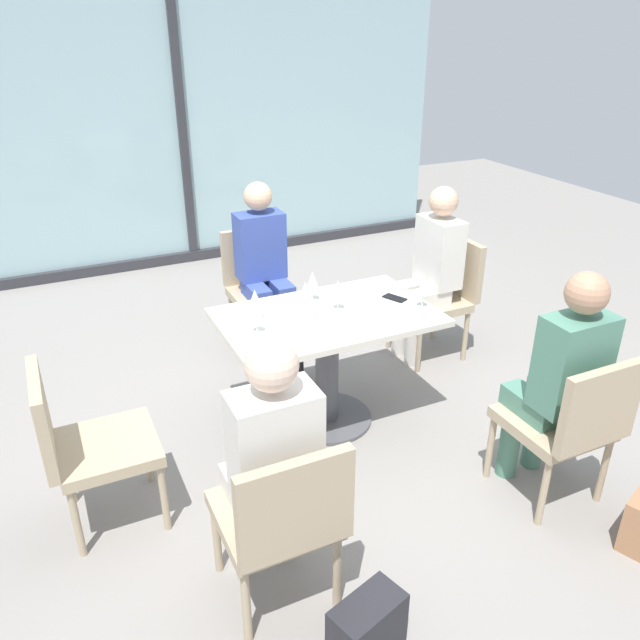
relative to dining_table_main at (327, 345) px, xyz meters
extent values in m
plane|color=gray|center=(0.00, 0.00, -0.53)|extent=(12.00, 12.00, 0.00)
cube|color=#95B7BC|center=(0.00, 3.20, 0.82)|extent=(5.46, 0.03, 2.70)
cube|color=#2D2D33|center=(0.00, 3.17, 0.82)|extent=(0.08, 0.06, 2.70)
cube|color=#2D2D33|center=(0.00, 3.17, -0.48)|extent=(5.46, 0.10, 0.10)
cube|color=silver|center=(0.00, 0.00, 0.18)|extent=(1.24, 0.77, 0.04)
cylinder|color=#4C4C51|center=(0.00, 0.00, -0.18)|extent=(0.14, 0.14, 0.69)
cylinder|color=#4C4C51|center=(0.00, 0.00, -0.52)|extent=(0.56, 0.56, 0.02)
cube|color=tan|center=(0.00, 1.06, -0.11)|extent=(0.46, 0.46, 0.06)
cube|color=tan|center=(0.00, 1.31, 0.13)|extent=(0.46, 0.05, 0.42)
cylinder|color=tan|center=(-0.20, 0.86, -0.33)|extent=(0.04, 0.04, 0.39)
cylinder|color=tan|center=(0.20, 0.86, -0.33)|extent=(0.04, 0.04, 0.39)
cylinder|color=tan|center=(-0.20, 1.26, -0.33)|extent=(0.04, 0.04, 0.39)
cylinder|color=tan|center=(0.20, 1.26, -0.33)|extent=(0.04, 0.04, 0.39)
cube|color=tan|center=(-0.76, -1.06, -0.11)|extent=(0.46, 0.46, 0.06)
cube|color=tan|center=(-0.76, -1.31, 0.13)|extent=(0.46, 0.05, 0.42)
cylinder|color=tan|center=(-0.56, -0.86, -0.33)|extent=(0.04, 0.04, 0.39)
cylinder|color=tan|center=(-0.96, -0.86, -0.33)|extent=(0.04, 0.04, 0.39)
cylinder|color=tan|center=(-0.56, -1.26, -0.33)|extent=(0.04, 0.04, 0.39)
cylinder|color=tan|center=(-0.96, -1.26, -0.33)|extent=(0.04, 0.04, 0.39)
cube|color=tan|center=(0.76, -1.06, -0.11)|extent=(0.46, 0.46, 0.06)
cube|color=tan|center=(0.76, -1.31, 0.13)|extent=(0.46, 0.05, 0.42)
cylinder|color=tan|center=(0.96, -0.86, -0.33)|extent=(0.04, 0.04, 0.39)
cylinder|color=tan|center=(0.56, -0.86, -0.33)|extent=(0.04, 0.04, 0.39)
cylinder|color=tan|center=(0.96, -1.26, -0.33)|extent=(0.04, 0.04, 0.39)
cylinder|color=tan|center=(0.56, -1.26, -0.33)|extent=(0.04, 0.04, 0.39)
cube|color=tan|center=(1.04, 0.45, -0.11)|extent=(0.46, 0.46, 0.06)
cube|color=tan|center=(1.29, 0.45, 0.13)|extent=(0.05, 0.46, 0.42)
cylinder|color=tan|center=(0.84, 0.65, -0.33)|extent=(0.04, 0.04, 0.39)
cylinder|color=tan|center=(0.84, 0.25, -0.33)|extent=(0.04, 0.04, 0.39)
cylinder|color=tan|center=(1.24, 0.65, -0.33)|extent=(0.04, 0.04, 0.39)
cylinder|color=tan|center=(1.24, 0.25, -0.33)|extent=(0.04, 0.04, 0.39)
cube|color=tan|center=(-1.32, -0.30, -0.11)|extent=(0.46, 0.46, 0.06)
cube|color=tan|center=(-1.57, -0.30, 0.13)|extent=(0.05, 0.46, 0.42)
cylinder|color=tan|center=(-1.12, -0.50, -0.33)|extent=(0.04, 0.04, 0.39)
cylinder|color=tan|center=(-1.12, -0.10, -0.33)|extent=(0.04, 0.04, 0.39)
cylinder|color=tan|center=(-1.52, -0.50, -0.33)|extent=(0.04, 0.04, 0.39)
cylinder|color=tan|center=(-1.52, -0.10, -0.33)|extent=(0.04, 0.04, 0.39)
cylinder|color=#384C9E|center=(-0.09, 0.88, -0.30)|extent=(0.11, 0.11, 0.45)
cube|color=#384C9E|center=(-0.09, 0.98, -0.02)|extent=(0.13, 0.32, 0.11)
cylinder|color=#384C9E|center=(0.09, 0.88, -0.30)|extent=(0.11, 0.11, 0.45)
cube|color=#384C9E|center=(0.09, 0.98, -0.02)|extent=(0.13, 0.32, 0.11)
cube|color=#384C9E|center=(0.00, 1.11, 0.27)|extent=(0.34, 0.20, 0.48)
sphere|color=#D8AD8C|center=(0.00, 1.11, 0.63)|extent=(0.20, 0.20, 0.20)
cylinder|color=silver|center=(-0.67, -0.88, -0.30)|extent=(0.11, 0.11, 0.45)
cube|color=silver|center=(-0.67, -0.98, -0.02)|extent=(0.13, 0.32, 0.11)
cylinder|color=silver|center=(-0.85, -0.88, -0.30)|extent=(0.11, 0.11, 0.45)
cube|color=silver|center=(-0.85, -0.98, -0.02)|extent=(0.13, 0.32, 0.11)
cube|color=silver|center=(-0.76, -1.11, 0.27)|extent=(0.34, 0.20, 0.48)
sphere|color=beige|center=(-0.76, -1.11, 0.63)|extent=(0.20, 0.20, 0.20)
cylinder|color=#4C7F6B|center=(0.85, -0.88, -0.30)|extent=(0.11, 0.11, 0.45)
cube|color=#4C7F6B|center=(0.85, -0.98, -0.02)|extent=(0.13, 0.32, 0.11)
cylinder|color=#4C7F6B|center=(0.67, -0.88, -0.30)|extent=(0.11, 0.11, 0.45)
cube|color=#4C7F6B|center=(0.67, -0.98, -0.02)|extent=(0.13, 0.32, 0.11)
cube|color=#4C7F6B|center=(0.76, -1.11, 0.27)|extent=(0.34, 0.20, 0.48)
sphere|color=tan|center=(0.76, -1.11, 0.63)|extent=(0.20, 0.20, 0.20)
cylinder|color=silver|center=(0.86, 0.54, -0.30)|extent=(0.11, 0.11, 0.45)
cube|color=silver|center=(0.96, 0.54, -0.02)|extent=(0.32, 0.13, 0.11)
cylinder|color=silver|center=(0.86, 0.36, -0.30)|extent=(0.11, 0.11, 0.45)
cube|color=silver|center=(0.96, 0.36, -0.02)|extent=(0.32, 0.13, 0.11)
cube|color=silver|center=(1.09, 0.45, 0.27)|extent=(0.20, 0.34, 0.48)
sphere|color=#D8AD8C|center=(1.09, 0.45, 0.63)|extent=(0.20, 0.20, 0.20)
cylinder|color=silver|center=(-0.40, 0.11, 0.20)|extent=(0.06, 0.06, 0.00)
cylinder|color=silver|center=(-0.40, 0.11, 0.25)|extent=(0.01, 0.01, 0.08)
cone|color=silver|center=(-0.40, 0.11, 0.34)|extent=(0.07, 0.07, 0.09)
cylinder|color=silver|center=(-0.10, 0.10, 0.20)|extent=(0.06, 0.06, 0.00)
cylinder|color=silver|center=(-0.10, 0.10, 0.25)|extent=(0.01, 0.01, 0.08)
cone|color=silver|center=(-0.10, 0.10, 0.34)|extent=(0.07, 0.07, 0.09)
cylinder|color=silver|center=(-0.45, -0.04, 0.20)|extent=(0.06, 0.06, 0.00)
cylinder|color=silver|center=(-0.45, -0.04, 0.25)|extent=(0.01, 0.01, 0.08)
cone|color=silver|center=(-0.45, -0.04, 0.34)|extent=(0.07, 0.07, 0.09)
cylinder|color=silver|center=(0.08, 0.04, 0.20)|extent=(0.06, 0.06, 0.00)
cylinder|color=silver|center=(0.08, 0.04, 0.25)|extent=(0.01, 0.01, 0.08)
cone|color=silver|center=(0.08, 0.04, 0.34)|extent=(0.07, 0.07, 0.09)
cylinder|color=silver|center=(0.01, 0.22, 0.20)|extent=(0.06, 0.06, 0.00)
cylinder|color=silver|center=(0.01, 0.22, 0.25)|extent=(0.01, 0.01, 0.08)
cone|color=silver|center=(0.01, 0.22, 0.34)|extent=(0.07, 0.07, 0.09)
cylinder|color=silver|center=(0.55, -0.15, 0.20)|extent=(0.06, 0.06, 0.00)
cylinder|color=silver|center=(0.55, -0.15, 0.25)|extent=(0.01, 0.01, 0.08)
cone|color=silver|center=(0.55, -0.15, 0.34)|extent=(0.07, 0.07, 0.09)
cylinder|color=white|center=(-0.13, -0.02, 0.25)|extent=(0.08, 0.08, 0.09)
cube|color=black|center=(0.47, 0.03, 0.21)|extent=(0.12, 0.16, 0.01)
cube|color=#232328|center=(-0.11, 0.51, -0.39)|extent=(0.32, 0.20, 0.28)
cube|color=#232328|center=(-0.56, -1.52, -0.39)|extent=(0.33, 0.24, 0.28)
camera|label=1|loc=(-1.44, -2.94, 1.76)|focal=35.22mm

